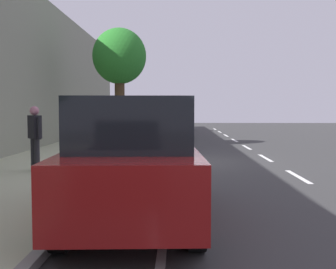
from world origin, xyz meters
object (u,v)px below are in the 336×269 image
parked_suv_red_far (134,158)px  bicycle_at_curb (141,153)px  fire_hydrant (137,132)px  parked_sedan_white_mid (160,132)px  street_tree_near_cyclist (119,58)px  parked_sedan_green_second (168,125)px  pedestrian_on_phone (35,134)px  cyclist_with_backpack (135,133)px  parked_pickup_grey_nearest (172,119)px

parked_suv_red_far → bicycle_at_curb: (0.51, -6.99, -0.66)m
fire_hydrant → parked_sedan_white_mid: bearing=110.8°
bicycle_at_curb → street_tree_near_cyclist: bearing=-76.5°
parked_sedan_green_second → parked_suv_red_far: size_ratio=0.93×
bicycle_at_curb → pedestrian_on_phone: pedestrian_on_phone is taller
cyclist_with_backpack → fire_hydrant: cyclist_with_backpack is taller
parked_pickup_grey_nearest → pedestrian_on_phone: parked_pickup_grey_nearest is taller
parked_sedan_white_mid → bicycle_at_curb: bearing=84.6°
cyclist_with_backpack → pedestrian_on_phone: size_ratio=0.92×
parked_sedan_green_second → bicycle_at_curb: bearing=86.9°
parked_suv_red_far → bicycle_at_curb: bearing=-85.9°
parked_pickup_grey_nearest → fire_hydrant: bearing=82.0°
cyclist_with_backpack → pedestrian_on_phone: 3.75m
parked_sedan_white_mid → pedestrian_on_phone: 7.85m
parked_sedan_white_mid → cyclist_with_backpack: 4.41m
parked_pickup_grey_nearest → pedestrian_on_phone: 22.73m
parked_suv_red_far → parked_pickup_grey_nearest: bearing=-90.5°
parked_sedan_green_second → parked_suv_red_far: parked_suv_red_far is taller
parked_pickup_grey_nearest → bicycle_at_curb: bearing=87.9°
parked_pickup_grey_nearest → parked_sedan_green_second: (0.10, 7.90, -0.15)m
parked_pickup_grey_nearest → street_tree_near_cyclist: street_tree_near_cyclist is taller
parked_sedan_white_mid → fire_hydrant: 3.81m
parked_sedan_white_mid → parked_suv_red_far: (-0.05, 11.79, 0.27)m
pedestrian_on_phone → fire_hydrant: 10.91m
bicycle_at_curb → pedestrian_on_phone: bearing=41.9°
parked_suv_red_far → cyclist_with_backpack: parked_suv_red_far is taller
bicycle_at_curb → cyclist_with_backpack: bearing=-63.7°
parked_sedan_green_second → fire_hydrant: bearing=67.9°
parked_pickup_grey_nearest → fire_hydrant: size_ratio=6.33×
street_tree_near_cyclist → parked_pickup_grey_nearest: bearing=-99.5°
parked_pickup_grey_nearest → parked_sedan_green_second: parked_pickup_grey_nearest is taller
fire_hydrant → bicycle_at_curb: bearing=96.1°
parked_pickup_grey_nearest → parked_suv_red_far: bearing=89.5°
parked_sedan_white_mid → bicycle_at_curb: 4.85m
fire_hydrant → cyclist_with_backpack: bearing=94.8°
parked_sedan_green_second → bicycle_at_curb: parked_sedan_green_second is taller
parked_sedan_green_second → cyclist_with_backpack: 11.76m
parked_sedan_white_mid → parked_suv_red_far: bearing=90.2°
street_tree_near_cyclist → bicycle_at_curb: bearing=103.5°
parked_suv_red_far → pedestrian_on_phone: parked_suv_red_far is taller
pedestrian_on_phone → fire_hydrant: bearing=-99.3°
parked_pickup_grey_nearest → parked_suv_red_far: parked_suv_red_far is taller
parked_sedan_green_second → parked_sedan_white_mid: size_ratio=1.00×
cyclist_with_backpack → pedestrian_on_phone: (2.43, 2.84, 0.15)m
parked_sedan_green_second → street_tree_near_cyclist: size_ratio=0.82×
parked_suv_red_far → cyclist_with_backpack: size_ratio=2.95×
street_tree_near_cyclist → fire_hydrant: (-0.65, -1.97, -3.62)m
cyclist_with_backpack → fire_hydrant: (0.67, -7.91, -0.43)m
parked_sedan_green_second → parked_pickup_grey_nearest: bearing=-90.7°
bicycle_at_curb → fire_hydrant: size_ratio=2.04×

